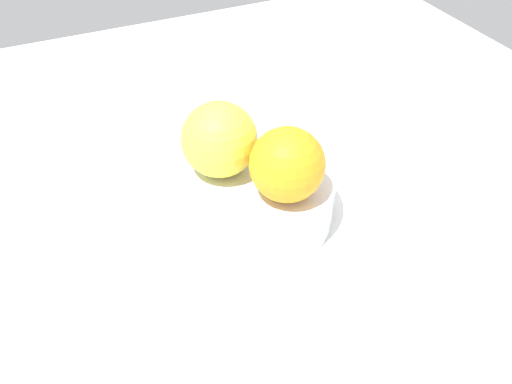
{
  "coord_description": "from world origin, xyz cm",
  "views": [
    {
      "loc": [
        -42.88,
        19.82,
        42.47
      ],
      "look_at": [
        0.0,
        0.0,
        3.52
      ],
      "focal_mm": 40.79,
      "sensor_mm": 36.0,
      "label": 1
    }
  ],
  "objects_px": {
    "fruit_bowl": "(256,197)",
    "orange_in_bowl_0": "(287,165)",
    "orange_in_bowl_1": "(219,139)",
    "folded_napkin": "(228,107)"
  },
  "relations": [
    {
      "from": "folded_napkin",
      "to": "fruit_bowl",
      "type": "bearing_deg",
      "value": 165.04
    },
    {
      "from": "fruit_bowl",
      "to": "orange_in_bowl_1",
      "type": "height_order",
      "value": "orange_in_bowl_1"
    },
    {
      "from": "fruit_bowl",
      "to": "orange_in_bowl_0",
      "type": "bearing_deg",
      "value": -162.34
    },
    {
      "from": "fruit_bowl",
      "to": "folded_napkin",
      "type": "xyz_separation_m",
      "value": [
        0.22,
        -0.06,
        -0.03
      ]
    },
    {
      "from": "orange_in_bowl_1",
      "to": "folded_napkin",
      "type": "height_order",
      "value": "orange_in_bowl_1"
    },
    {
      "from": "fruit_bowl",
      "to": "orange_in_bowl_0",
      "type": "distance_m",
      "value": 0.08
    },
    {
      "from": "fruit_bowl",
      "to": "orange_in_bowl_0",
      "type": "height_order",
      "value": "orange_in_bowl_0"
    },
    {
      "from": "orange_in_bowl_0",
      "to": "orange_in_bowl_1",
      "type": "distance_m",
      "value": 0.08
    },
    {
      "from": "fruit_bowl",
      "to": "orange_in_bowl_1",
      "type": "bearing_deg",
      "value": 54.5
    },
    {
      "from": "orange_in_bowl_1",
      "to": "orange_in_bowl_0",
      "type": "bearing_deg",
      "value": -145.44
    }
  ]
}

